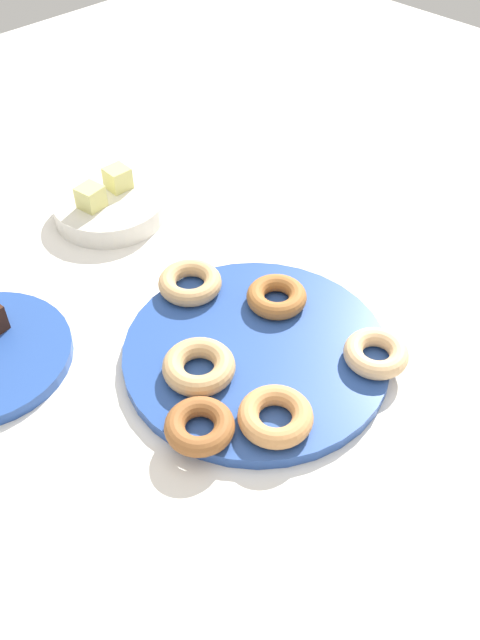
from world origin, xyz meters
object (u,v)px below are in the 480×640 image
object	(u,v)px
donut_4	(275,416)
melon_chunk_right	(118,178)
donut_1	(376,353)
melon_chunk_left	(91,197)
fruit_bowl	(110,207)
donut_5	(200,426)
donut_0	(190,283)
donut_3	(277,297)
donut_plate	(256,352)
donut_2	(199,367)

from	to	relation	value
donut_4	melon_chunk_right	xyz separation A→B (m)	(0.16, 0.50, 0.02)
donut_1	melon_chunk_right	xyz separation A→B (m)	(-0.01, 0.52, 0.02)
melon_chunk_left	melon_chunk_right	world-z (taller)	same
fruit_bowl	donut_5	bearing A→B (deg)	-114.42
fruit_bowl	melon_chunk_right	distance (m)	0.05
donut_1	fruit_bowl	world-z (taller)	donut_1
donut_0	donut_5	size ratio (longest dim) A/B	1.10
melon_chunk_left	donut_0	bearing A→B (deg)	-91.99
fruit_bowl	melon_chunk_left	xyz separation A→B (m)	(-0.03, 0.00, 0.04)
donut_0	fruit_bowl	distance (m)	0.25
donut_3	donut_1	bearing A→B (deg)	-85.87
donut_plate	donut_4	world-z (taller)	donut_4
melon_chunk_left	melon_chunk_right	xyz separation A→B (m)	(0.06, 0.01, 0.00)
donut_1	donut_plate	bearing A→B (deg)	127.34
donut_2	melon_chunk_left	bearing A→B (deg)	73.91
melon_chunk_right	donut_plate	bearing A→B (deg)	-102.25
donut_plate	fruit_bowl	size ratio (longest dim) A/B	1.93
donut_4	fruit_bowl	size ratio (longest dim) A/B	0.49
donut_0	donut_3	world-z (taller)	same
donut_2	donut_3	world-z (taller)	donut_2
donut_0	donut_4	xyz separation A→B (m)	(-0.09, -0.25, 0.00)
melon_chunk_left	melon_chunk_right	bearing A→B (deg)	12.09
donut_0	donut_1	distance (m)	0.28
donut_plate	melon_chunk_left	bearing A→B (deg)	86.47
fruit_bowl	melon_chunk_right	xyz separation A→B (m)	(0.03, 0.01, 0.04)
donut_4	melon_chunk_right	world-z (taller)	melon_chunk_right
donut_plate	donut_0	size ratio (longest dim) A/B	3.87
donut_1	donut_0	bearing A→B (deg)	106.07
donut_plate	donut_4	size ratio (longest dim) A/B	3.92
donut_plate	donut_5	distance (m)	0.15
donut_plate	donut_0	xyz separation A→B (m)	(0.02, 0.15, 0.02)
donut_4	melon_chunk_left	xyz separation A→B (m)	(0.09, 0.49, 0.02)
donut_plate	donut_2	xyz separation A→B (m)	(-0.08, 0.02, 0.02)
donut_2	melon_chunk_left	size ratio (longest dim) A/B	2.55
donut_3	melon_chunk_right	xyz separation A→B (m)	(0.01, 0.36, 0.02)
donut_plate	fruit_bowl	world-z (taller)	fruit_bowl
donut_1	melon_chunk_left	bearing A→B (deg)	97.66
donut_plate	donut_0	world-z (taller)	donut_0
donut_2	fruit_bowl	bearing A→B (deg)	69.49
donut_plate	donut_5	bearing A→B (deg)	-161.35
fruit_bowl	melon_chunk_right	bearing A→B (deg)	23.20
donut_5	melon_chunk_left	world-z (taller)	melon_chunk_left
melon_chunk_right	melon_chunk_left	bearing A→B (deg)	-167.91
donut_1	donut_4	world-z (taller)	same
donut_3	donut_4	xyz separation A→B (m)	(-0.15, -0.14, 0.00)
donut_1	donut_4	xyz separation A→B (m)	(-0.16, 0.02, 0.00)
donut_3	melon_chunk_left	world-z (taller)	melon_chunk_left
donut_1	donut_5	size ratio (longest dim) A/B	1.01
donut_2	donut_3	xyz separation A→B (m)	(0.16, 0.02, -0.00)
donut_3	melon_chunk_right	world-z (taller)	melon_chunk_right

